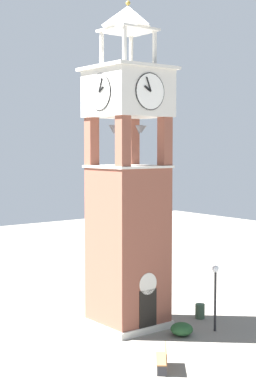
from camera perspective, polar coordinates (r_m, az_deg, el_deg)
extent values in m
plane|color=gray|center=(31.57, 0.00, -12.88)|extent=(80.00, 80.00, 0.00)
cube|color=brown|center=(30.60, 0.00, -5.43)|extent=(3.24, 3.24, 8.32)
cube|color=beige|center=(31.52, 0.00, -12.58)|extent=(3.44, 3.44, 0.35)
cube|color=black|center=(30.02, 1.95, -11.51)|extent=(1.10, 0.04, 2.20)
cylinder|color=beige|center=(29.67, 1.96, -8.91)|extent=(1.10, 0.04, 1.10)
cube|color=brown|center=(28.28, -0.48, 4.86)|extent=(0.56, 0.56, 2.57)
cube|color=brown|center=(29.97, 3.61, 4.82)|extent=(0.56, 0.56, 2.57)
cube|color=brown|center=(30.45, -3.55, 4.81)|extent=(0.56, 0.56, 2.57)
cube|color=brown|center=(32.03, 0.43, 4.80)|extent=(0.56, 0.56, 2.57)
cube|color=beige|center=(30.17, 0.00, 2.49)|extent=(3.40, 3.40, 0.12)
cone|color=#4C4C51|center=(30.60, 1.11, 6.06)|extent=(0.42, 0.42, 0.49)
cone|color=#4C4C51|center=(30.81, -0.66, 6.05)|extent=(0.49, 0.49, 0.53)
cone|color=#4C4C51|center=(30.15, -1.39, 6.08)|extent=(0.52, 0.52, 0.47)
cone|color=#4C4C51|center=(29.45, -0.25, 6.12)|extent=(0.59, 0.59, 0.50)
cone|color=#4C4C51|center=(29.88, 1.28, 6.10)|extent=(0.58, 0.58, 0.37)
cube|color=beige|center=(30.27, 0.00, 9.51)|extent=(3.48, 3.48, 2.37)
cylinder|color=white|center=(28.91, 2.17, 9.75)|extent=(1.80, 0.05, 1.80)
torus|color=black|center=(28.91, 2.17, 9.75)|extent=(1.82, 0.06, 1.82)
cube|color=black|center=(28.75, 1.95, 10.01)|extent=(0.43, 0.03, 0.31)
cube|color=black|center=(28.81, 2.04, 10.43)|extent=(0.33, 0.03, 0.69)
cylinder|color=white|center=(31.68, -1.98, 9.28)|extent=(1.80, 0.05, 1.80)
torus|color=black|center=(31.68, -1.98, 9.28)|extent=(1.82, 0.06, 1.82)
cube|color=black|center=(31.62, -2.33, 9.49)|extent=(0.43, 0.03, 0.31)
cube|color=black|center=(31.68, -2.24, 9.88)|extent=(0.33, 0.03, 0.69)
cylinder|color=white|center=(29.23, -2.77, 9.69)|extent=(0.05, 1.80, 1.80)
torus|color=black|center=(29.23, -2.77, 9.69)|extent=(0.06, 1.82, 1.82)
cube|color=black|center=(29.05, -2.64, 9.95)|extent=(0.03, 0.43, 0.31)
cube|color=black|center=(29.12, -2.71, 10.37)|extent=(0.03, 0.33, 0.69)
cylinder|color=white|center=(31.38, 2.57, 9.32)|extent=(0.05, 1.80, 1.80)
torus|color=black|center=(31.38, 2.57, 9.32)|extent=(0.06, 1.82, 1.82)
cube|color=black|center=(31.28, 2.89, 9.55)|extent=(0.03, 0.43, 0.31)
cube|color=black|center=(31.35, 2.82, 9.94)|extent=(0.03, 0.33, 0.69)
cube|color=beige|center=(30.41, 0.00, 11.88)|extent=(3.84, 3.84, 0.16)
cylinder|color=beige|center=(29.23, -0.34, 14.11)|extent=(0.22, 0.22, 1.78)
cylinder|color=beige|center=(30.42, 2.60, 13.73)|extent=(0.22, 0.22, 1.78)
cylinder|color=beige|center=(30.75, -2.57, 13.62)|extent=(0.22, 0.22, 1.78)
cylinder|color=beige|center=(31.88, 0.31, 13.30)|extent=(0.22, 0.22, 1.78)
cube|color=beige|center=(30.72, 0.00, 15.44)|extent=(2.35, 2.35, 0.12)
pyramid|color=beige|center=(30.85, 0.00, 16.62)|extent=(2.35, 2.35, 1.17)
sphere|color=#B79338|center=(31.01, 0.00, 17.89)|extent=(0.24, 0.24, 0.24)
cube|color=brown|center=(25.72, 3.27, -15.92)|extent=(1.36, 1.51, 0.06)
cube|color=brown|center=(25.63, 3.71, -15.33)|extent=(1.06, 1.27, 0.44)
cube|color=#2D2D33|center=(25.14, 3.31, -17.00)|extent=(0.36, 0.31, 0.42)
cube|color=#2D2D33|center=(26.48, 3.23, -15.86)|extent=(0.36, 0.31, 0.42)
cylinder|color=black|center=(30.65, 8.47, -10.52)|extent=(0.12, 0.12, 3.03)
sphere|color=silver|center=(30.26, 8.51, -7.41)|extent=(0.36, 0.36, 0.36)
cylinder|color=#38513D|center=(33.00, 7.01, -11.43)|extent=(0.52, 0.52, 0.80)
ellipsoid|color=#234C28|center=(30.08, 5.25, -13.14)|extent=(1.12, 1.12, 0.65)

